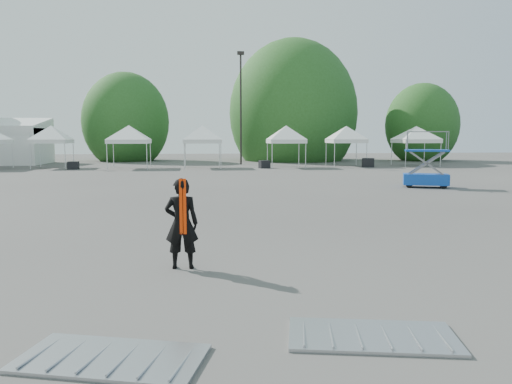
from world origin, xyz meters
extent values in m
plane|color=#474442|center=(0.00, 0.00, 0.00)|extent=(120.00, 120.00, 0.00)
cylinder|color=black|center=(3.00, 32.00, 4.75)|extent=(0.16, 0.16, 9.50)
cube|color=black|center=(3.00, 32.00, 9.65)|extent=(0.60, 0.25, 0.30)
cylinder|color=#382314|center=(-8.00, 40.00, 1.14)|extent=(0.36, 0.36, 2.27)
ellipsoid|color=#25521B|center=(-8.00, 40.00, 3.94)|extent=(4.16, 4.16, 4.78)
cylinder|color=#382314|center=(9.00, 39.00, 1.40)|extent=(0.36, 0.36, 2.80)
ellipsoid|color=#25521B|center=(9.00, 39.00, 4.85)|extent=(5.12, 5.12, 5.89)
cylinder|color=#382314|center=(22.00, 37.00, 1.05)|extent=(0.36, 0.36, 2.10)
ellipsoid|color=#25521B|center=(22.00, 37.00, 3.64)|extent=(3.84, 3.84, 4.42)
cylinder|color=silver|center=(-15.32, 29.25, 1.00)|extent=(0.06, 0.06, 2.00)
cylinder|color=silver|center=(-13.50, 27.58, 1.00)|extent=(0.06, 0.06, 2.00)
cylinder|color=silver|center=(-10.90, 27.58, 1.00)|extent=(0.06, 0.06, 2.00)
cylinder|color=silver|center=(-13.50, 30.17, 1.00)|extent=(0.06, 0.06, 2.00)
cylinder|color=silver|center=(-10.90, 30.17, 1.00)|extent=(0.06, 0.06, 2.00)
cube|color=white|center=(-12.20, 28.88, 2.08)|extent=(2.80, 2.80, 0.30)
pyramid|color=white|center=(-12.20, 28.88, 3.33)|extent=(3.95, 3.95, 1.10)
cylinder|color=silver|center=(-7.53, 26.14, 1.00)|extent=(0.06, 0.06, 2.00)
cylinder|color=silver|center=(-4.61, 26.14, 1.00)|extent=(0.06, 0.06, 2.00)
cylinder|color=silver|center=(-7.53, 29.06, 1.00)|extent=(0.06, 0.06, 2.00)
cylinder|color=silver|center=(-4.61, 29.06, 1.00)|extent=(0.06, 0.06, 2.00)
cube|color=white|center=(-6.07, 27.60, 2.08)|extent=(3.12, 3.12, 0.30)
pyramid|color=white|center=(-6.07, 27.60, 3.33)|extent=(4.41, 4.41, 1.10)
cylinder|color=silver|center=(-1.82, 26.25, 1.00)|extent=(0.06, 0.06, 2.00)
cylinder|color=silver|center=(0.96, 26.25, 1.00)|extent=(0.06, 0.06, 2.00)
cylinder|color=silver|center=(-1.82, 29.02, 1.00)|extent=(0.06, 0.06, 2.00)
cylinder|color=silver|center=(0.96, 29.02, 1.00)|extent=(0.06, 0.06, 2.00)
cube|color=white|center=(-0.43, 27.63, 2.08)|extent=(2.97, 2.97, 0.30)
pyramid|color=white|center=(-0.43, 27.63, 3.33)|extent=(4.21, 4.21, 1.10)
cylinder|color=silver|center=(4.89, 25.96, 1.00)|extent=(0.06, 0.06, 2.00)
cylinder|color=silver|center=(7.52, 25.96, 1.00)|extent=(0.06, 0.06, 2.00)
cylinder|color=silver|center=(4.89, 28.59, 1.00)|extent=(0.06, 0.06, 2.00)
cylinder|color=silver|center=(7.52, 28.59, 1.00)|extent=(0.06, 0.06, 2.00)
cube|color=white|center=(6.21, 27.28, 2.08)|extent=(2.84, 2.84, 0.30)
pyramid|color=white|center=(6.21, 27.28, 3.33)|extent=(4.01, 4.01, 1.10)
cylinder|color=silver|center=(10.12, 27.06, 1.00)|extent=(0.06, 0.06, 2.00)
cylinder|color=silver|center=(12.80, 27.06, 1.00)|extent=(0.06, 0.06, 2.00)
cylinder|color=silver|center=(10.12, 29.74, 1.00)|extent=(0.06, 0.06, 2.00)
cylinder|color=silver|center=(12.80, 29.74, 1.00)|extent=(0.06, 0.06, 2.00)
cube|color=white|center=(11.46, 28.40, 2.08)|extent=(2.87, 2.87, 0.30)
pyramid|color=white|center=(11.46, 28.40, 3.33)|extent=(4.06, 4.06, 1.10)
cylinder|color=silver|center=(15.98, 26.78, 1.00)|extent=(0.06, 0.06, 2.00)
cylinder|color=silver|center=(18.97, 26.78, 1.00)|extent=(0.06, 0.06, 2.00)
cylinder|color=silver|center=(15.98, 29.77, 1.00)|extent=(0.06, 0.06, 2.00)
cylinder|color=silver|center=(18.97, 29.77, 1.00)|extent=(0.06, 0.06, 2.00)
cube|color=white|center=(17.47, 28.27, 2.08)|extent=(3.19, 3.19, 0.30)
pyramid|color=white|center=(17.47, 28.27, 3.33)|extent=(4.51, 4.51, 1.10)
imported|color=black|center=(-1.10, -2.77, 0.86)|extent=(0.64, 0.44, 1.71)
cube|color=#FF3505|center=(-1.10, -2.94, 1.20)|extent=(0.14, 0.02, 1.03)
cube|color=#0C259F|center=(10.25, 11.03, 0.39)|extent=(2.34, 1.74, 0.53)
cube|color=#0C259F|center=(10.25, 11.03, 1.80)|extent=(2.25, 1.67, 0.09)
cylinder|color=black|center=(9.35, 10.90, 0.16)|extent=(0.34, 0.24, 0.32)
cylinder|color=black|center=(10.83, 10.33, 0.16)|extent=(0.34, 0.24, 0.32)
cylinder|color=black|center=(9.67, 11.72, 0.16)|extent=(0.34, 0.24, 0.32)
cylinder|color=black|center=(11.14, 11.15, 0.16)|extent=(0.34, 0.24, 0.32)
cube|color=#9DA0A5|center=(-1.77, -6.62, 0.02)|extent=(2.24, 1.55, 0.05)
cube|color=#9DA0A5|center=(1.33, -6.36, 0.02)|extent=(2.21, 1.41, 0.05)
cube|color=black|center=(-10.12, 26.72, 0.30)|extent=(0.77, 0.60, 0.60)
cube|color=black|center=(4.37, 26.54, 0.30)|extent=(0.92, 0.80, 0.61)
cube|color=black|center=(12.85, 26.85, 0.36)|extent=(1.10, 0.95, 0.73)
camera|label=1|loc=(-0.78, -12.07, 2.48)|focal=35.00mm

